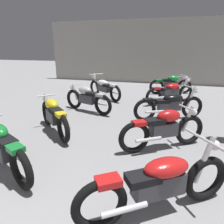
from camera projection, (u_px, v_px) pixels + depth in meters
back_wall at (151, 52)px, 11.74m from camera, size 12.65×0.24×3.60m
motorcycle_left_row_1 at (2, 147)px, 3.38m from camera, size 1.82×0.95×0.88m
motorcycle_left_row_2 at (54, 115)px, 4.97m from camera, size 1.56×1.38×0.88m
motorcycle_left_row_3 at (87, 98)px, 6.64m from camera, size 1.89×0.79×0.88m
motorcycle_left_row_4 at (104, 88)px, 8.43m from camera, size 1.82×1.37×0.97m
motorcycle_right_row_1 at (159, 183)px, 2.50m from camera, size 1.83×1.36×0.97m
motorcycle_right_row_2 at (164, 128)px, 4.17m from camera, size 1.69×1.20×0.88m
motorcycle_right_row_3 at (170, 105)px, 5.89m from camera, size 1.96×1.16×0.97m
motorcycle_right_row_4 at (171, 92)px, 7.63m from camera, size 1.72×1.49×0.97m
motorcycle_right_row_5 at (171, 84)px, 9.23m from camera, size 1.88×0.80×0.88m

